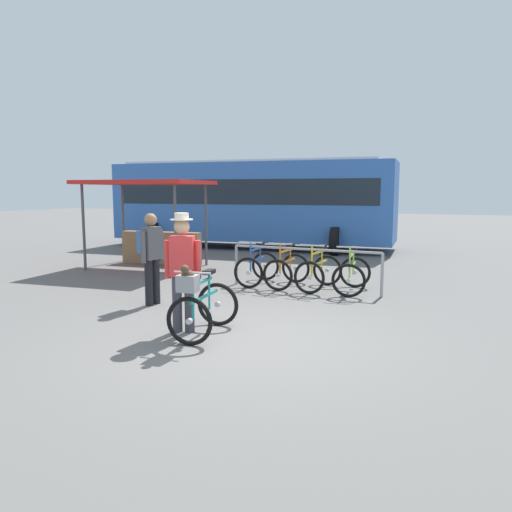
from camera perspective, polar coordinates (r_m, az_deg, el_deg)
ground_plane at (r=6.81m, az=-1.90°, el=-9.80°), size 80.00×80.00×0.00m
bike_rack_rail at (r=10.12m, az=5.65°, el=-0.25°), size 3.21×0.19×0.88m
racked_bike_blue at (r=10.76m, az=0.14°, el=-1.35°), size 0.68×1.11×0.97m
racked_bike_orange at (r=10.49m, az=3.61°, el=-1.60°), size 0.71×1.14×0.98m
racked_bike_yellow at (r=10.26m, az=7.26°, el=-1.85°), size 0.77×1.17×0.97m
racked_bike_lime at (r=10.07m, az=11.05°, el=-2.11°), size 0.75×1.16×0.97m
featured_bicycle at (r=6.89m, az=-6.41°, el=-5.47°), size 0.76×1.23×1.09m
person_with_featured_bike at (r=7.10m, az=-8.50°, el=-1.31°), size 0.51×0.32×1.72m
pedestrian_with_backpack at (r=8.96m, az=-12.09°, el=0.37°), size 0.38×0.52×1.64m
bus_distant at (r=17.77m, az=-0.47°, el=6.61°), size 10.13×3.80×3.08m
market_stall at (r=13.60m, az=-11.83°, el=4.71°), size 3.28×2.55×2.30m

